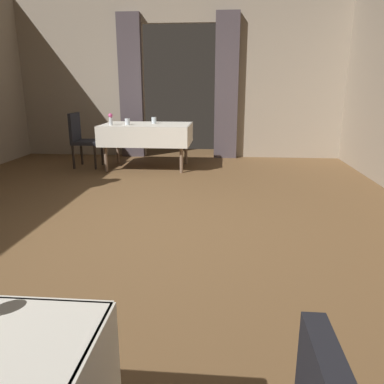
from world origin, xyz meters
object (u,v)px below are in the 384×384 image
at_px(chair_mid_left, 82,137).
at_px(flower_vase_mid, 111,119).
at_px(glass_mid_b, 154,120).
at_px(glass_mid_c, 127,122).
at_px(dining_table_mid, 147,130).

distance_m(chair_mid_left, flower_vase_mid, 0.71).
height_order(glass_mid_b, glass_mid_c, same).
bearing_deg(chair_mid_left, glass_mid_c, -9.77).
bearing_deg(chair_mid_left, glass_mid_b, 6.95).
bearing_deg(chair_mid_left, flower_vase_mid, -19.61).
xyz_separation_m(dining_table_mid, chair_mid_left, (-1.13, -0.03, -0.13)).
xyz_separation_m(dining_table_mid, glass_mid_c, (-0.28, -0.18, 0.16)).
distance_m(dining_table_mid, flower_vase_mid, 0.63).
xyz_separation_m(glass_mid_b, glass_mid_c, (-0.39, -0.30, -0.00)).
relative_size(dining_table_mid, glass_mid_b, 13.88).
height_order(chair_mid_left, glass_mid_c, chair_mid_left).
relative_size(glass_mid_b, glass_mid_c, 1.00).
bearing_deg(dining_table_mid, chair_mid_left, -178.29).
height_order(dining_table_mid, chair_mid_left, chair_mid_left).
xyz_separation_m(chair_mid_left, glass_mid_c, (0.85, -0.15, 0.29)).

